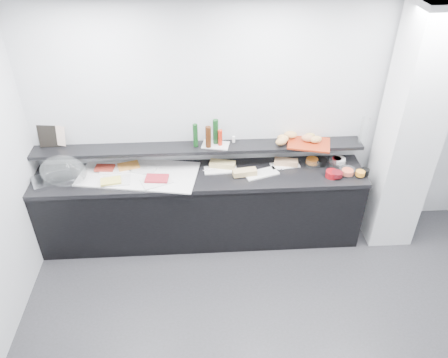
{
  "coord_description": "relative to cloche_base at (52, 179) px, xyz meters",
  "views": [
    {
      "loc": [
        -0.67,
        -2.24,
        3.58
      ],
      "look_at": [
        -0.45,
        1.45,
        1.0
      ],
      "focal_mm": 35.0,
      "sensor_mm": 36.0,
      "label": 1
    }
  ],
  "objects": [
    {
      "name": "bottle_hot",
      "position": [
        1.8,
        0.2,
        0.33
      ],
      "size": [
        0.06,
        0.06,
        0.18
      ],
      "primitive_type": "cylinder",
      "rotation": [
        0.0,
        0.0,
        0.23
      ],
      "color": "red",
      "rests_on": "condiment_tray"
    },
    {
      "name": "wall_shelf",
      "position": [
        1.57,
        0.21,
        0.21
      ],
      "size": [
        3.6,
        0.25,
        0.04
      ],
      "primitive_type": "cube",
      "color": "black",
      "rests_on": "back_wall"
    },
    {
      "name": "food_cheese",
      "position": [
        0.63,
        -0.1,
        0.02
      ],
      "size": [
        0.23,
        0.17,
        0.02
      ],
      "primitive_type": "cube",
      "rotation": [
        0.0,
        0.0,
        0.18
      ],
      "color": "#DED156",
      "rests_on": "platter_cheese"
    },
    {
      "name": "bowl_glass_fruit",
      "position": [
        2.84,
        0.14,
        0.02
      ],
      "size": [
        0.2,
        0.2,
        0.07
      ],
      "primitive_type": "cylinder",
      "rotation": [
        0.0,
        0.0,
        -0.21
      ],
      "color": "silver",
      "rests_on": "counter_top"
    },
    {
      "name": "counter_top",
      "position": [
        1.57,
        0.03,
        -0.05
      ],
      "size": [
        3.62,
        0.62,
        0.05
      ],
      "primitive_type": "cube",
      "color": "black",
      "rests_on": "buffet_cabinet"
    },
    {
      "name": "shaker_pepper",
      "position": [
        1.95,
        0.25,
        0.28
      ],
      "size": [
        0.04,
        0.04,
        0.07
      ],
      "primitive_type": "cylinder",
      "rotation": [
        0.0,
        0.0,
        0.23
      ],
      "color": "white",
      "rests_on": "condiment_tray"
    },
    {
      "name": "tongs_left",
      "position": [
        1.68,
        0.08,
        -0.0
      ],
      "size": [
        0.16,
        0.02,
        0.01
      ],
      "primitive_type": "cylinder",
      "rotation": [
        0.0,
        1.57,
        0.1
      ],
      "color": "#A8AAAF",
      "rests_on": "sandwich_plate_left"
    },
    {
      "name": "cloche_dome",
      "position": [
        0.14,
        -0.01,
        0.11
      ],
      "size": [
        0.56,
        0.43,
        0.34
      ],
      "primitive_type": "ellipsoid",
      "rotation": [
        0.0,
        0.0,
        -0.21
      ],
      "color": "white",
      "rests_on": "cloche_base"
    },
    {
      "name": "carafe",
      "position": [
        3.37,
        0.17,
        0.38
      ],
      "size": [
        0.12,
        0.12,
        0.3
      ],
      "primitive_type": "cylinder",
      "rotation": [
        0.0,
        0.0,
        0.32
      ],
      "color": "silver",
      "rests_on": "wall_shelf"
    },
    {
      "name": "buffet_cabinet",
      "position": [
        1.57,
        0.03,
        -0.5
      ],
      "size": [
        3.6,
        0.6,
        0.85
      ],
      "primitive_type": "cube",
      "color": "black",
      "rests_on": "ground"
    },
    {
      "name": "bowl_red_jam",
      "position": [
        2.99,
        -0.1,
        0.02
      ],
      "size": [
        0.18,
        0.18,
        0.07
      ],
      "primitive_type": "cylinder",
      "rotation": [
        0.0,
        0.0,
        -0.39
      ],
      "color": "maroon",
      "rests_on": "counter_top"
    },
    {
      "name": "fill_black_jam",
      "position": [
        3.11,
        0.15,
        0.03
      ],
      "size": [
        0.14,
        0.14,
        0.05
      ],
      "primitive_type": "cylinder",
      "rotation": [
        0.0,
        0.0,
        -0.36
      ],
      "color": "#5D0D0F",
      "rests_on": "bowl_black_jam"
    },
    {
      "name": "condiment_tray",
      "position": [
        1.75,
        0.21,
        0.24
      ],
      "size": [
        0.32,
        0.24,
        0.01
      ],
      "primitive_type": "cube",
      "rotation": [
        0.0,
        0.0,
        -0.23
      ],
      "color": "silver",
      "rests_on": "wall_shelf"
    },
    {
      "name": "bottle_green_b",
      "position": [
        1.75,
        0.25,
        0.38
      ],
      "size": [
        0.08,
        0.08,
        0.28
      ],
      "primitive_type": "cylinder",
      "rotation": [
        0.0,
        0.0,
        0.35
      ],
      "color": "#103E17",
      "rests_on": "condiment_tray"
    },
    {
      "name": "platter_meat_b",
      "position": [
        1.11,
        -0.11,
        0.0
      ],
      "size": [
        0.36,
        0.31,
        0.01
      ],
      "primitive_type": "cube",
      "rotation": [
        0.0,
        0.0,
        0.41
      ],
      "color": "silver",
      "rests_on": "linen_runner"
    },
    {
      "name": "fill_glass_salmon",
      "position": [
        3.16,
        -0.09,
        0.03
      ],
      "size": [
        0.15,
        0.15,
        0.05
      ],
      "primitive_type": "cylinder",
      "rotation": [
        0.0,
        0.0,
        0.19
      ],
      "color": "#E05736",
      "rests_on": "bowl_glass_salmon"
    },
    {
      "name": "linen_runner",
      "position": [
        0.9,
        0.07,
        -0.01
      ],
      "size": [
        1.35,
        0.81,
        0.01
      ],
      "primitive_type": "cube",
      "rotation": [
        0.0,
        0.0,
        -0.18
      ],
      "color": "silver",
      "rests_on": "counter_top"
    },
    {
      "name": "sandwich_food_left",
      "position": [
        1.82,
        0.15,
        0.02
      ],
      "size": [
        0.3,
        0.17,
        0.06
      ],
      "primitive_type": "cube",
      "rotation": [
        0.0,
        0.0,
        -0.24
      ],
      "color": "tan",
      "rests_on": "sandwich_plate_left"
    },
    {
      "name": "sandwich_plate_mid",
      "position": [
        2.24,
        -0.01,
        -0.01
      ],
      "size": [
        0.4,
        0.27,
        0.01
      ],
      "primitive_type": "cube",
      "rotation": [
        0.0,
        0.0,
        0.33
      ],
      "color": "silver",
      "rests_on": "counter_top"
    },
    {
      "name": "platter_cheese",
      "position": [
        0.68,
        -0.07,
        0.0
      ],
      "size": [
        0.3,
        0.22,
        0.01
      ],
      "primitive_type": "cube",
      "rotation": [
        0.0,
        0.0,
        0.09
      ],
      "color": "silver",
      "rests_on": "linen_runner"
    },
    {
      "name": "bread_tray",
      "position": [
        2.77,
        0.17,
        0.24
      ],
      "size": [
        0.52,
        0.42,
        0.02
      ],
      "primitive_type": "cube",
      "rotation": [
        0.0,
        0.0,
        -0.26
      ],
      "color": "#972A10",
      "rests_on": "wall_shelf"
    },
    {
      "name": "ceiling",
      "position": [
        2.27,
        -1.67,
        1.78
      ],
      "size": [
        5.0,
        5.0,
        0.0
      ],
      "primitive_type": "plane",
      "color": "white",
      "rests_on": "back_wall"
    },
    {
      "name": "food_salmon",
      "position": [
        0.78,
        0.19,
        0.02
      ],
      "size": [
        0.26,
        0.2,
        0.02
      ],
      "primitive_type": "cube",
      "rotation": [
        0.0,
        0.0,
        0.29
      ],
      "color": "orange",
      "rests_on": "platter_salmon"
    },
    {
      "name": "fill_glass_cream",
      "position": [
        3.14,
        0.14,
        0.03
      ],
      "size": [
        0.17,
        0.17,
        0.05
      ],
      "primitive_type": "cylinder",
      "rotation": [
        0.0,
        0.0,
        -0.4
      ],
      "color": "white",
      "rests_on": "bowl_glass_cream"
    },
    {
      "name": "framed_print",
      "position": [
        -0.04,
        0.32,
        0.36
      ],
      "size": [
        0.23,
        0.08,
        0.26
      ],
      "primitive_type": "cube",
      "rotation": [
        -0.21,
        0.0,
        0.01
      ],
      "color": "black",
      "rests_on": "wall_shelf"
    },
    {
      "name": "tongs_mid",
      "position": [
        2.1,
        -0.04,
        -0.0
      ],
      "size": [
        0.16,
        0.04,
        0.01
      ],
      "primitive_type": "cylinder",
      "rotation": [
        0.0,
        1.57,
        0.21
      ],
      "color": "#B9BDC1",
      "rests_on": "sandwich_plate_mid"
    },
    {
      "name": "bread_roll_sw",
      "position": [
        2.46,
        0.15,
        0.29
      ],
      "size": [
        0.16,
        0.13,
        0.08
      ],
      "primitive_type": "ellipsoid",
      "rotation": [
        0.0,
        0.0,
        0.4
      ],
      "color": "#BC8647",
      "rests_on": "bread_tray"
    },
    {
      "name": "food_meat_a",
      "position": [
        0.53,
        0.16,
        0.02
      ],
      "size": [
        0.22,
        0.15,
        0.02
      ],
      "primitive_type": "cube",
      "rotation": [
        0.0,
        0.0,
        -0.09
      ],
      "color": "maroon",
      "rests_on": "platter_meat_a"
    },
    {
      "name": "shaker_salt",
      "position": [
        1.8,
        0.2,
        0.28
      ],
      "size": [
        0.04,
        0.04,
        0.07
      ],
      "primitive_type": "cylinder",
      "rotation": [
        0.0,
        0.0,
        -0.29
      ],
      "color": "silver",
      "rests_on": "condiment_tray"
    },
    {
      "name": "print_art",
      "position": [
        0.05,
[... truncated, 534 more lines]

